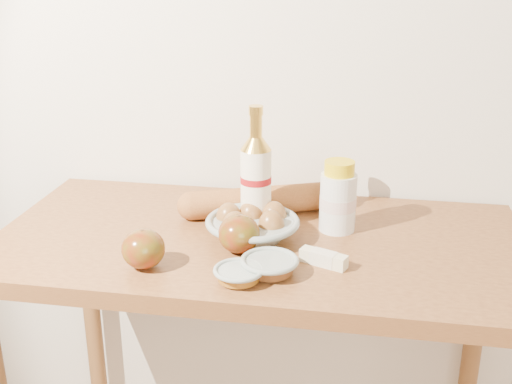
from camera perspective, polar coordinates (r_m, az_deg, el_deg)
back_wall at (r=1.67m, az=2.18°, el=13.40°), size 3.50×0.02×2.60m
table at (r=1.52m, az=0.20°, el=-8.22°), size 1.20×0.60×0.90m
bourbon_bottle at (r=1.47m, az=-0.01°, el=1.07°), size 0.09×0.09×0.29m
cream_bottle at (r=1.48m, az=7.30°, el=-0.58°), size 0.09×0.09×0.17m
egg_bowl at (r=1.45m, az=-0.32°, el=-2.97°), size 0.26×0.26×0.08m
baguette at (r=1.58m, az=0.56°, el=-0.75°), size 0.42×0.22×0.07m
apple_redgreen_front at (r=1.33m, az=-9.98°, el=-5.00°), size 0.11×0.11×0.08m
apple_redgreen_right at (r=1.38m, az=-1.52°, el=-3.74°), size 0.12×0.12×0.08m
sugar_bowl at (r=1.30m, az=1.21°, el=-6.53°), size 0.16×0.16×0.03m
syrup_bowl at (r=1.27m, az=-1.55°, el=-7.31°), size 0.13×0.13×0.03m
butter_stick at (r=1.34m, az=6.02°, el=-5.90°), size 0.10×0.06×0.03m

